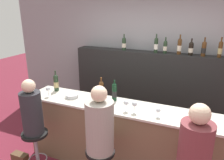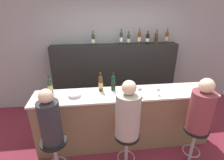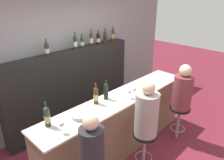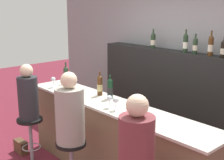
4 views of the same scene
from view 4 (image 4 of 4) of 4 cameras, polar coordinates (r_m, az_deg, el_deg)
wall_back at (r=5.00m, az=13.24°, el=2.34°), size 6.40×0.05×2.60m
bar_counter at (r=4.14m, az=0.02°, el=-11.16°), size 3.06×0.55×1.03m
back_bar_cabinet at (r=4.95m, az=11.41°, el=-3.85°), size 2.87×0.28×1.57m
wine_bottle_counter_0 at (r=4.94m, az=-8.41°, el=0.88°), size 0.08×0.08×0.35m
wine_bottle_counter_1 at (r=4.29m, az=-2.25°, el=-0.98°), size 0.07×0.07×0.34m
wine_bottle_counter_2 at (r=4.13m, az=-0.36°, el=-1.57°), size 0.07×0.07×0.32m
wine_bottle_backbar_0 at (r=5.06m, az=7.52°, el=7.19°), size 0.08×0.08×0.31m
wine_bottle_backbar_1 at (r=4.68m, az=13.29°, el=6.61°), size 0.07×0.07×0.34m
wine_bottle_backbar_2 at (r=4.59m, az=14.97°, el=6.09°), size 0.07×0.07×0.28m
wine_bottle_backbar_3 at (r=4.46m, az=17.60°, el=6.01°), size 0.07×0.07×0.34m
wine_bottle_backbar_4 at (r=4.37m, az=19.75°, el=5.39°), size 0.08×0.08×0.29m
wine_glass_0 at (r=4.78m, az=-10.69°, el=0.06°), size 0.07×0.07×0.16m
wine_glass_1 at (r=3.78m, az=-0.50°, el=-3.45°), size 0.07×0.07×0.16m
wine_glass_2 at (r=3.69m, az=0.69°, el=-3.77°), size 0.08×0.08×0.16m
wine_glass_3 at (r=3.49m, az=4.18°, el=-5.47°), size 0.07×0.07×0.12m
metal_bowl at (r=4.57m, az=-7.12°, el=-1.63°), size 0.21×0.21×0.05m
bar_stool_left at (r=4.69m, az=-14.73°, el=-8.49°), size 0.37×0.37×0.67m
guest_seated_left at (r=4.53m, az=-15.11°, el=-2.68°), size 0.28×0.28×0.79m
bar_stool_middle at (r=3.87m, az=-7.45°, el=-13.11°), size 0.37×0.37×0.67m
guest_seated_middle at (r=3.67m, az=-7.70°, el=-5.95°), size 0.34×0.34×0.85m
guest_seated_right at (r=2.91m, az=4.51°, el=-11.51°), size 0.33×0.33×0.82m
handbag at (r=5.16m, az=-16.34°, el=-11.58°), size 0.26×0.12×0.20m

